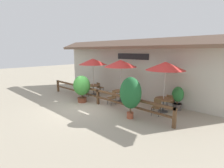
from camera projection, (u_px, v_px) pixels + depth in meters
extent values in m
plane|color=#9E937F|center=(85.00, 108.00, 10.60)|extent=(60.00, 60.00, 0.00)
cube|color=#BCB7A8|center=(129.00, 72.00, 13.21)|extent=(14.00, 0.40, 3.60)
cube|color=brown|center=(125.00, 44.00, 12.43)|extent=(14.28, 1.48, 0.70)
cube|color=black|center=(132.00, 56.00, 12.51)|extent=(2.75, 0.04, 0.42)
cube|color=brown|center=(98.00, 91.00, 11.16)|extent=(10.40, 0.14, 0.11)
cube|color=brown|center=(98.00, 97.00, 11.24)|extent=(10.40, 0.10, 0.09)
cube|color=brown|center=(58.00, 86.00, 14.76)|extent=(0.14, 0.14, 0.95)
cube|color=brown|center=(98.00, 97.00, 11.24)|extent=(0.14, 0.14, 0.95)
cube|color=brown|center=(174.00, 118.00, 7.73)|extent=(0.14, 0.14, 0.95)
cylinder|color=#B7B2A8|center=(93.00, 79.00, 13.52)|extent=(0.06, 0.06, 2.43)
cone|color=red|center=(93.00, 62.00, 13.26)|extent=(2.15, 2.15, 0.47)
sphere|color=#B2ADA3|center=(93.00, 58.00, 13.21)|extent=(0.07, 0.07, 0.07)
cylinder|color=brown|center=(93.00, 85.00, 13.61)|extent=(0.99, 0.99, 0.05)
cylinder|color=#333333|center=(93.00, 90.00, 13.68)|extent=(0.07, 0.07, 0.72)
cylinder|color=#333333|center=(93.00, 94.00, 13.74)|extent=(0.54, 0.54, 0.03)
cube|color=brown|center=(85.00, 91.00, 13.13)|extent=(0.51, 0.51, 0.05)
cube|color=brown|center=(87.00, 88.00, 13.19)|extent=(0.40, 0.13, 0.40)
cylinder|color=#2D2D2D|center=(82.00, 94.00, 13.23)|extent=(0.04, 0.04, 0.42)
cylinder|color=#2D2D2D|center=(84.00, 95.00, 12.92)|extent=(0.04, 0.04, 0.42)
cylinder|color=#2D2D2D|center=(87.00, 93.00, 13.43)|extent=(0.04, 0.04, 0.42)
cylinder|color=#2D2D2D|center=(89.00, 94.00, 13.11)|extent=(0.04, 0.04, 0.42)
cube|color=brown|center=(100.00, 88.00, 14.26)|extent=(0.45, 0.45, 0.05)
cube|color=brown|center=(98.00, 85.00, 14.09)|extent=(0.40, 0.06, 0.40)
cylinder|color=#2D2D2D|center=(103.00, 90.00, 14.29)|extent=(0.04, 0.04, 0.42)
cylinder|color=#2D2D2D|center=(101.00, 90.00, 14.57)|extent=(0.04, 0.04, 0.42)
cylinder|color=#2D2D2D|center=(100.00, 91.00, 14.04)|extent=(0.04, 0.04, 0.42)
cylinder|color=#2D2D2D|center=(97.00, 90.00, 14.32)|extent=(0.04, 0.04, 0.42)
cylinder|color=#B7B2A8|center=(120.00, 84.00, 11.63)|extent=(0.06, 0.06, 2.43)
cone|color=red|center=(120.00, 63.00, 11.37)|extent=(2.15, 2.15, 0.47)
sphere|color=#B2ADA3|center=(120.00, 60.00, 11.32)|extent=(0.07, 0.07, 0.07)
cylinder|color=brown|center=(120.00, 91.00, 11.72)|extent=(0.99, 0.99, 0.05)
cylinder|color=#333333|center=(120.00, 97.00, 11.79)|extent=(0.07, 0.07, 0.72)
cylinder|color=#333333|center=(120.00, 101.00, 11.86)|extent=(0.54, 0.54, 0.03)
cube|color=brown|center=(112.00, 98.00, 11.17)|extent=(0.48, 0.48, 0.05)
cube|color=brown|center=(114.00, 94.00, 11.24)|extent=(0.40, 0.10, 0.40)
cylinder|color=#2D2D2D|center=(108.00, 101.00, 11.26)|extent=(0.04, 0.04, 0.42)
cylinder|color=#2D2D2D|center=(111.00, 102.00, 10.96)|extent=(0.04, 0.04, 0.42)
cylinder|color=#2D2D2D|center=(112.00, 100.00, 11.48)|extent=(0.04, 0.04, 0.42)
cylinder|color=#2D2D2D|center=(116.00, 101.00, 11.18)|extent=(0.04, 0.04, 0.42)
cube|color=brown|center=(129.00, 93.00, 12.31)|extent=(0.43, 0.43, 0.05)
cube|color=brown|center=(127.00, 91.00, 12.14)|extent=(0.40, 0.05, 0.40)
cylinder|color=#2D2D2D|center=(133.00, 97.00, 12.35)|extent=(0.04, 0.04, 0.42)
cylinder|color=#2D2D2D|center=(128.00, 96.00, 12.62)|extent=(0.04, 0.04, 0.42)
cylinder|color=#2D2D2D|center=(129.00, 98.00, 12.09)|extent=(0.04, 0.04, 0.42)
cylinder|color=#2D2D2D|center=(125.00, 97.00, 12.36)|extent=(0.04, 0.04, 0.42)
cylinder|color=#B7B2A8|center=(164.00, 91.00, 9.72)|extent=(0.06, 0.06, 2.43)
cone|color=red|center=(165.00, 66.00, 9.46)|extent=(2.15, 2.15, 0.47)
sphere|color=#B2ADA3|center=(166.00, 62.00, 9.41)|extent=(0.07, 0.07, 0.07)
cylinder|color=brown|center=(163.00, 99.00, 9.80)|extent=(0.99, 0.99, 0.05)
cylinder|color=#333333|center=(163.00, 105.00, 9.88)|extent=(0.07, 0.07, 0.72)
cylinder|color=#333333|center=(163.00, 111.00, 9.94)|extent=(0.54, 0.54, 0.03)
cube|color=brown|center=(156.00, 107.00, 9.29)|extent=(0.51, 0.51, 0.05)
cube|color=brown|center=(158.00, 102.00, 9.41)|extent=(0.40, 0.13, 0.40)
cylinder|color=#2D2D2D|center=(152.00, 112.00, 9.27)|extent=(0.04, 0.04, 0.42)
cylinder|color=#2D2D2D|center=(159.00, 113.00, 9.08)|extent=(0.04, 0.04, 0.42)
cylinder|color=#2D2D2D|center=(154.00, 110.00, 9.59)|extent=(0.04, 0.04, 0.42)
cylinder|color=#2D2D2D|center=(161.00, 111.00, 9.40)|extent=(0.04, 0.04, 0.42)
cube|color=brown|center=(170.00, 101.00, 10.38)|extent=(0.51, 0.51, 0.05)
cube|color=brown|center=(170.00, 98.00, 10.18)|extent=(0.40, 0.13, 0.40)
cylinder|color=#2D2D2D|center=(174.00, 105.00, 10.49)|extent=(0.04, 0.04, 0.42)
cylinder|color=#2D2D2D|center=(168.00, 104.00, 10.68)|extent=(0.04, 0.04, 0.42)
cylinder|color=#2D2D2D|center=(173.00, 106.00, 10.17)|extent=(0.04, 0.04, 0.42)
cylinder|color=#2D2D2D|center=(166.00, 105.00, 10.36)|extent=(0.04, 0.04, 0.42)
cylinder|color=#9E4C33|center=(130.00, 115.00, 8.94)|extent=(0.33, 0.33, 0.31)
cylinder|color=#9E4C33|center=(130.00, 113.00, 8.92)|extent=(0.36, 0.36, 0.04)
cylinder|color=brown|center=(130.00, 108.00, 8.87)|extent=(0.06, 0.06, 0.48)
ellipsoid|color=#1E5B2D|center=(131.00, 93.00, 8.72)|extent=(1.13, 1.02, 1.61)
cylinder|color=brown|center=(82.00, 100.00, 11.76)|extent=(0.58, 0.58, 0.30)
cylinder|color=brown|center=(82.00, 98.00, 11.73)|extent=(0.63, 0.63, 0.04)
cylinder|color=brown|center=(82.00, 95.00, 11.69)|extent=(0.11, 0.11, 0.39)
ellipsoid|color=#3D8E38|center=(82.00, 85.00, 11.57)|extent=(1.19, 1.07, 1.31)
cylinder|color=#564C47|center=(177.00, 107.00, 10.22)|extent=(0.49, 0.49, 0.37)
cylinder|color=#564C47|center=(177.00, 104.00, 10.19)|extent=(0.53, 0.53, 0.04)
cylinder|color=brown|center=(177.00, 101.00, 10.16)|extent=(0.09, 0.09, 0.27)
ellipsoid|color=#287033|center=(178.00, 94.00, 10.07)|extent=(0.67, 0.60, 0.89)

